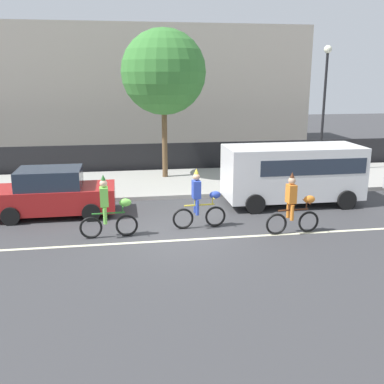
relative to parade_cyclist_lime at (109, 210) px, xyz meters
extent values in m
plane|color=#38383A|center=(2.03, -0.09, -0.84)|extent=(80.00, 80.00, 0.00)
cube|color=beige|center=(2.03, -0.59, -0.84)|extent=(36.00, 0.14, 0.01)
cube|color=#9E9B93|center=(2.03, 6.41, -0.77)|extent=(60.00, 5.00, 0.15)
cube|color=black|center=(2.03, 9.31, -0.14)|extent=(40.00, 0.08, 1.40)
cube|color=#B2A899|center=(-1.94, 17.91, 2.96)|extent=(28.00, 8.00, 7.59)
torus|color=black|center=(0.51, 0.02, -0.51)|extent=(0.67, 0.10, 0.67)
torus|color=black|center=(-0.54, -0.02, -0.51)|extent=(0.67, 0.10, 0.67)
cylinder|color=#266626|center=(-0.01, 0.00, -0.09)|extent=(0.97, 0.09, 0.05)
cylinder|color=#266626|center=(-0.16, -0.01, 0.00)|extent=(0.04, 0.04, 0.18)
cylinder|color=#266626|center=(0.41, 0.02, 0.02)|extent=(0.04, 0.04, 0.23)
cylinder|color=#266626|center=(0.41, 0.02, 0.14)|extent=(0.05, 0.50, 0.03)
ellipsoid|color=#72CC4C|center=(0.49, 0.02, 0.21)|extent=(0.37, 0.21, 0.24)
cube|color=#72CC4C|center=(-0.11, 0.00, 0.42)|extent=(0.25, 0.33, 0.56)
sphere|color=beige|center=(-0.11, 0.00, 0.82)|extent=(0.22, 0.22, 0.22)
cone|color=#266626|center=(-0.11, 0.00, 1.00)|extent=(0.14, 0.14, 0.16)
cylinder|color=#72CC4C|center=(-0.11, -0.14, -0.13)|extent=(0.11, 0.11, 0.48)
cylinder|color=#72CC4C|center=(-0.12, 0.14, -0.13)|extent=(0.11, 0.11, 0.48)
torus|color=black|center=(3.31, 0.46, -0.51)|extent=(0.67, 0.11, 0.67)
torus|color=black|center=(2.26, 0.40, -0.51)|extent=(0.67, 0.11, 0.67)
cylinder|color=gold|center=(2.79, 0.43, -0.09)|extent=(0.97, 0.10, 0.05)
cylinder|color=gold|center=(2.64, 0.42, 0.00)|extent=(0.04, 0.04, 0.18)
cylinder|color=gold|center=(3.21, 0.45, 0.02)|extent=(0.04, 0.04, 0.23)
cylinder|color=gold|center=(3.21, 0.45, 0.14)|extent=(0.06, 0.50, 0.03)
ellipsoid|color=#2D47B2|center=(3.29, 0.46, 0.21)|extent=(0.37, 0.22, 0.24)
cube|color=#2D47B2|center=(2.69, 0.43, 0.42)|extent=(0.26, 0.33, 0.56)
sphere|color=tan|center=(2.69, 0.43, 0.82)|extent=(0.22, 0.22, 0.22)
cone|color=gold|center=(2.69, 0.43, 1.00)|extent=(0.14, 0.14, 0.16)
cylinder|color=#2D47B2|center=(2.69, 0.29, -0.13)|extent=(0.11, 0.11, 0.48)
cylinder|color=#2D47B2|center=(2.68, 0.56, -0.13)|extent=(0.11, 0.11, 0.48)
torus|color=black|center=(6.02, -0.51, -0.51)|extent=(0.67, 0.11, 0.67)
torus|color=black|center=(4.97, -0.57, -0.51)|extent=(0.67, 0.11, 0.67)
cylinder|color=#4C2614|center=(5.50, -0.54, -0.09)|extent=(0.97, 0.10, 0.05)
cylinder|color=#4C2614|center=(5.35, -0.55, 0.00)|extent=(0.04, 0.04, 0.18)
cylinder|color=#4C2614|center=(5.92, -0.52, 0.02)|extent=(0.04, 0.04, 0.23)
cylinder|color=#4C2614|center=(5.92, -0.52, 0.14)|extent=(0.06, 0.50, 0.03)
ellipsoid|color=orange|center=(6.00, -0.51, 0.21)|extent=(0.37, 0.22, 0.24)
cube|color=orange|center=(5.40, -0.54, 0.42)|extent=(0.26, 0.33, 0.56)
sphere|color=tan|center=(5.40, -0.54, 0.82)|extent=(0.22, 0.22, 0.22)
cone|color=#4C2614|center=(5.40, -0.54, 1.00)|extent=(0.14, 0.14, 0.16)
cylinder|color=orange|center=(5.40, -0.68, -0.13)|extent=(0.11, 0.11, 0.48)
cylinder|color=orange|center=(5.39, -0.40, -0.13)|extent=(0.11, 0.11, 0.48)
cube|color=white|center=(6.66, 2.61, 0.39)|extent=(5.00, 2.00, 1.90)
cube|color=#283342|center=(7.06, 2.61, 0.74)|extent=(3.90, 2.02, 0.56)
cylinder|color=black|center=(8.36, 1.61, -0.49)|extent=(0.70, 0.22, 0.70)
cylinder|color=black|center=(8.36, 3.61, -0.49)|extent=(0.70, 0.22, 0.70)
cylinder|color=black|center=(4.96, 1.61, -0.49)|extent=(0.70, 0.22, 0.70)
cylinder|color=black|center=(4.96, 3.61, -0.49)|extent=(0.70, 0.22, 0.70)
cube|color=#AD1E1E|center=(-1.90, 2.51, -0.24)|extent=(4.10, 1.72, 0.80)
cube|color=#232D3D|center=(-2.00, 2.51, 0.48)|extent=(2.10, 1.58, 0.64)
cylinder|color=black|center=(-0.63, 1.65, -0.54)|extent=(0.60, 0.20, 0.60)
cylinder|color=black|center=(-0.63, 3.37, -0.54)|extent=(0.60, 0.20, 0.60)
cylinder|color=black|center=(-3.17, 1.65, -0.54)|extent=(0.60, 0.20, 0.60)
cylinder|color=black|center=(-3.17, 3.37, -0.54)|extent=(0.60, 0.20, 0.60)
cylinder|color=black|center=(9.93, 7.30, 2.06)|extent=(0.12, 0.12, 5.50)
sphere|color=#EAEACC|center=(9.93, 7.30, 4.99)|extent=(0.36, 0.36, 0.36)
cylinder|color=brown|center=(2.40, 7.32, 1.00)|extent=(0.24, 0.24, 3.37)
sphere|color=#387A33|center=(2.40, 7.32, 3.98)|extent=(3.71, 3.71, 3.71)
camera|label=1|loc=(0.43, -12.85, 3.85)|focal=42.00mm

